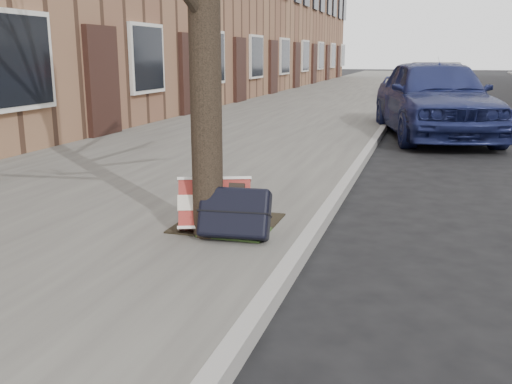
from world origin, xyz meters
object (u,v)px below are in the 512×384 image
(suitcase_red, at_px, (215,204))
(suitcase_navy, at_px, (235,213))
(car_near_front, at_px, (434,97))
(car_near_mid, at_px, (437,84))

(suitcase_red, xyz_separation_m, suitcase_navy, (0.24, -0.17, -0.01))
(car_near_front, bearing_deg, car_near_mid, 76.17)
(suitcase_red, distance_m, car_near_mid, 15.19)
(suitcase_red, bearing_deg, suitcase_navy, -55.33)
(suitcase_navy, height_order, car_near_front, car_near_front)
(suitcase_red, height_order, car_near_front, car_near_front)
(suitcase_navy, bearing_deg, car_near_front, 72.58)
(suitcase_red, height_order, suitcase_navy, suitcase_red)
(car_near_mid, bearing_deg, car_near_front, -101.16)
(suitcase_navy, distance_m, car_near_front, 7.68)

